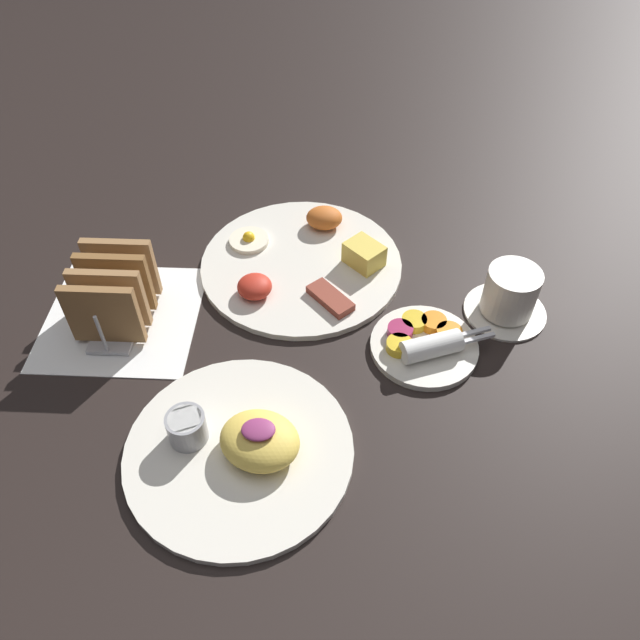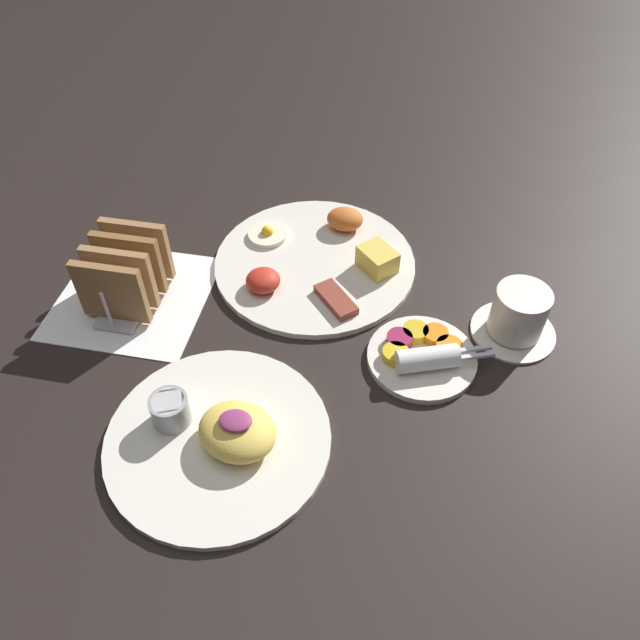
{
  "view_description": "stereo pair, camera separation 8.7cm",
  "coord_description": "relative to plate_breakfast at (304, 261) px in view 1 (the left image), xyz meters",
  "views": [
    {
      "loc": [
        0.09,
        -0.54,
        0.66
      ],
      "look_at": [
        0.06,
        0.06,
        0.03
      ],
      "focal_mm": 35.0,
      "sensor_mm": 36.0,
      "label": 1
    },
    {
      "loc": [
        0.18,
        -0.53,
        0.66
      ],
      "look_at": [
        0.06,
        0.06,
        0.03
      ],
      "focal_mm": 35.0,
      "sensor_mm": 36.0,
      "label": 2
    }
  ],
  "objects": [
    {
      "name": "plate_breakfast",
      "position": [
        0.0,
        0.0,
        0.0
      ],
      "size": [
        0.32,
        0.32,
        0.05
      ],
      "color": "silver",
      "rests_on": "ground_plane"
    },
    {
      "name": "plate_foreground",
      "position": [
        -0.06,
        -0.34,
        0.0
      ],
      "size": [
        0.28,
        0.28,
        0.06
      ],
      "color": "silver",
      "rests_on": "ground_plane"
    },
    {
      "name": "coffee_cup",
      "position": [
        0.3,
        -0.09,
        0.03
      ],
      "size": [
        0.12,
        0.12,
        0.08
      ],
      "color": "silver",
      "rests_on": "ground_plane"
    },
    {
      "name": "toast_rack",
      "position": [
        -0.26,
        -0.13,
        0.04
      ],
      "size": [
        0.1,
        0.15,
        0.1
      ],
      "color": "#B7B7BC",
      "rests_on": "ground_plane"
    },
    {
      "name": "plate_condiments",
      "position": [
        0.18,
        -0.17,
        0.0
      ],
      "size": [
        0.17,
        0.15,
        0.04
      ],
      "color": "silver",
      "rests_on": "ground_plane"
    },
    {
      "name": "ground_plane",
      "position": [
        -0.03,
        -0.2,
        -0.01
      ],
      "size": [
        3.0,
        3.0,
        0.0
      ],
      "primitive_type": "plane",
      "color": "black"
    },
    {
      "name": "napkin_flat",
      "position": [
        -0.26,
        -0.13,
        -0.01
      ],
      "size": [
        0.22,
        0.22,
        0.0
      ],
      "color": "white",
      "rests_on": "ground_plane"
    }
  ]
}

